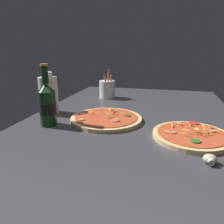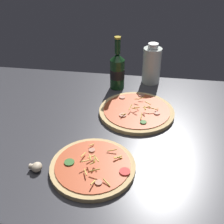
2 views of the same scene
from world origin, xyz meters
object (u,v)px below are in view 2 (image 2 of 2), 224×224
at_px(pizza_far, 137,111).
at_px(mushroom_left, 36,167).
at_px(pizza_near, 93,167).
at_px(beer_bottle, 117,70).
at_px(oil_bottle, 152,65).

xyz_separation_m(pizza_far, mushroom_left, (-0.28, -0.36, 0.00)).
height_order(pizza_near, beer_bottle, beer_bottle).
relative_size(pizza_near, mushroom_left, 6.74).
bearing_deg(mushroom_left, pizza_near, 10.42).
relative_size(pizza_far, mushroom_left, 7.69).
relative_size(pizza_near, pizza_far, 0.88).
height_order(beer_bottle, oil_bottle, beer_bottle).
relative_size(pizza_near, oil_bottle, 1.37).
distance_m(pizza_far, oil_bottle, 0.30).
distance_m(oil_bottle, mushroom_left, 0.73).
relative_size(beer_bottle, mushroom_left, 6.17).
bearing_deg(pizza_far, mushroom_left, -127.35).
height_order(pizza_near, mushroom_left, pizza_near).
xyz_separation_m(pizza_near, oil_bottle, (0.15, 0.62, 0.08)).
bearing_deg(mushroom_left, beer_bottle, 73.37).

